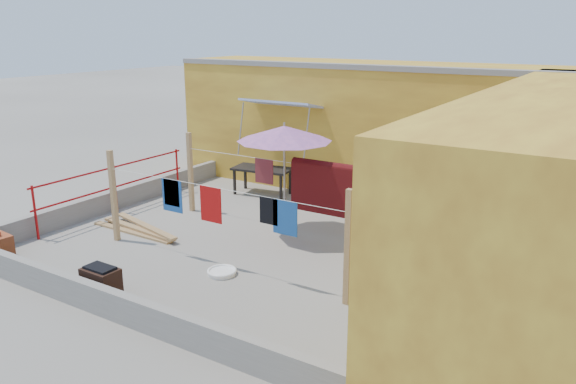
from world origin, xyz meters
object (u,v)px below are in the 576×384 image
object	(u,v)px
white_basin	(222,272)
plant_back_a	(424,200)
brazier	(101,282)
water_jug_a	(467,262)
green_hose	(407,212)
patio_umbrella	(284,134)
water_jug_b	(472,255)
outdoor_table	(262,170)

from	to	relation	value
white_basin	plant_back_a	xyz separation A→B (m)	(1.87, 4.77, 0.33)
brazier	white_basin	world-z (taller)	brazier
white_basin	water_jug_a	size ratio (longest dim) A/B	1.55
water_jug_a	brazier	bearing A→B (deg)	-138.16
white_basin	water_jug_a	bearing A→B (deg)	34.86
brazier	white_basin	size ratio (longest dim) A/B	1.11
green_hose	plant_back_a	bearing A→B (deg)	2.44
patio_umbrella	brazier	size ratio (longest dim) A/B	4.11
green_hose	plant_back_a	distance (m)	0.50
water_jug_a	water_jug_b	size ratio (longest dim) A/B	0.93
outdoor_table	brazier	bearing A→B (deg)	-79.62
patio_umbrella	water_jug_a	xyz separation A→B (m)	(3.66, 0.10, -1.88)
white_basin	water_jug_a	distance (m)	4.21
water_jug_a	patio_umbrella	bearing A→B (deg)	-178.46
water_jug_b	plant_back_a	distance (m)	2.59
outdoor_table	water_jug_b	bearing A→B (deg)	-15.91
patio_umbrella	outdoor_table	size ratio (longest dim) A/B	1.50
patio_umbrella	white_basin	bearing A→B (deg)	-84.86
plant_back_a	water_jug_a	bearing A→B (deg)	-56.18
outdoor_table	white_basin	bearing A→B (deg)	-63.62
brazier	plant_back_a	size ratio (longest dim) A/B	0.75
water_jug_b	plant_back_a	bearing A→B (deg)	127.71
water_jug_b	green_hose	xyz separation A→B (m)	(-1.94, 2.02, -0.12)
patio_umbrella	white_basin	world-z (taller)	patio_umbrella
patio_umbrella	outdoor_table	distance (m)	3.13
white_basin	green_hose	world-z (taller)	white_basin
white_basin	water_jug_b	bearing A→B (deg)	38.42
outdoor_table	green_hose	world-z (taller)	outdoor_table
white_basin	green_hose	bearing A→B (deg)	72.45
brazier	patio_umbrella	bearing A→B (deg)	77.86
brazier	water_jug_b	xyz separation A→B (m)	(4.50, 4.36, -0.09)
brazier	plant_back_a	bearing A→B (deg)	65.46
brazier	outdoor_table	bearing A→B (deg)	100.38
water_jug_a	green_hose	bearing A→B (deg)	129.68
brazier	water_jug_a	world-z (taller)	brazier
outdoor_table	water_jug_a	bearing A→B (deg)	-18.93
plant_back_a	brazier	bearing A→B (deg)	-114.54
water_jug_a	green_hose	world-z (taller)	water_jug_a
white_basin	brazier	bearing A→B (deg)	-122.89
plant_back_a	green_hose	bearing A→B (deg)	-177.56
brazier	white_basin	bearing A→B (deg)	57.11
water_jug_a	plant_back_a	world-z (taller)	plant_back_a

